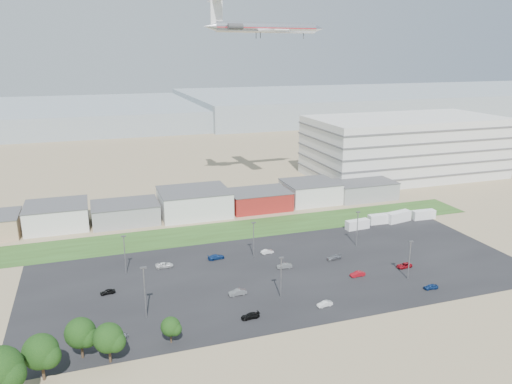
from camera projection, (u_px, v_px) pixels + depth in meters
name	position (u px, v px, depth m)	size (l,w,h in m)	color
ground	(296.00, 315.00, 101.02)	(700.00, 700.00, 0.00)	#8D775A
parking_lot	(283.00, 272.00, 120.79)	(120.00, 50.00, 0.01)	black
grass_strip	(228.00, 231.00, 148.41)	(160.00, 16.00, 0.02)	#2C481B
hills_backdrop	(188.00, 112.00, 399.22)	(700.00, 200.00, 9.00)	gray
building_row	(160.00, 206.00, 159.41)	(170.00, 20.00, 8.00)	silver
parking_garage	(404.00, 146.00, 211.89)	(80.00, 40.00, 25.00)	silver
box_trailer_a	(357.00, 224.00, 149.81)	(7.42, 2.32, 2.78)	silver
box_trailer_b	(380.00, 219.00, 154.65)	(7.69, 2.40, 2.88)	silver
box_trailer_c	(398.00, 217.00, 156.14)	(8.60, 2.69, 3.23)	silver
box_trailer_d	(423.00, 215.00, 158.74)	(7.57, 2.37, 2.84)	silver
tree_far_left	(1.00, 373.00, 74.34)	(7.20, 7.20, 10.79)	black
tree_left	(41.00, 355.00, 80.02)	(6.16, 6.16, 9.24)	black
tree_mid	(81.00, 336.00, 86.01)	(5.71, 5.71, 8.57)	black
tree_right	(109.00, 341.00, 84.78)	(5.53, 5.53, 8.30)	black
tree_near	(171.00, 329.00, 90.89)	(3.85, 3.85, 5.78)	black
lightpole_front_l	(145.00, 293.00, 98.86)	(1.29, 0.54, 10.96)	slate
lightpole_front_m	(281.00, 277.00, 107.24)	(1.10, 0.46, 9.39)	slate
lightpole_front_r	(409.00, 260.00, 116.07)	(1.11, 0.46, 9.44)	slate
lightpole_back_l	(125.00, 255.00, 118.88)	(1.13, 0.47, 9.62)	slate
lightpole_back_m	(254.00, 240.00, 128.69)	(1.11, 0.46, 9.42)	slate
lightpole_back_r	(357.00, 229.00, 136.01)	(1.15, 0.48, 9.79)	slate
airliner	(266.00, 27.00, 172.74)	(45.18, 30.81, 13.35)	silver
parked_car_0	(404.00, 265.00, 123.20)	(1.87, 4.06, 1.13)	maroon
parked_car_1	(358.00, 274.00, 118.39)	(1.28, 3.67, 1.21)	maroon
parked_car_2	(431.00, 287.00, 112.11)	(1.34, 3.32, 1.13)	navy
parked_car_3	(250.00, 316.00, 99.79)	(1.56, 3.83, 1.11)	black
parked_car_4	(238.00, 292.00, 109.33)	(1.40, 4.00, 1.32)	#595B5E
parked_car_5	(108.00, 292.00, 109.81)	(1.30, 3.24, 1.10)	black
parked_car_6	(216.00, 257.00, 128.16)	(1.77, 4.35, 1.26)	navy
parked_car_7	(284.00, 266.00, 122.82)	(1.31, 3.74, 1.23)	#595B5E
parked_car_9	(164.00, 265.00, 123.34)	(1.99, 4.31, 1.20)	silver
parked_car_10	(116.00, 336.00, 92.48)	(1.78, 4.38, 1.27)	#A5A5AA
parked_car_11	(267.00, 252.00, 131.71)	(1.18, 3.40, 1.12)	silver
parked_car_12	(334.00, 257.00, 127.96)	(1.62, 3.98, 1.16)	#A5A5AA
parked_car_13	(325.00, 304.00, 104.49)	(1.18, 3.37, 1.11)	silver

